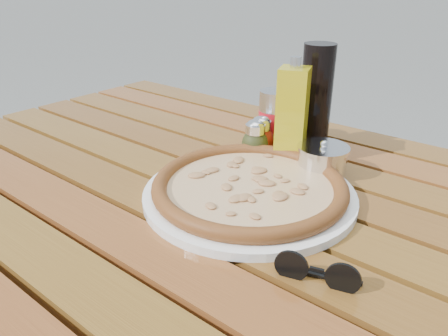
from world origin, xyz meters
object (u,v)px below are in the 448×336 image
Objects in this scene: plate at (249,194)px; pizza at (249,186)px; table at (217,223)px; olive_oil_cruet at (292,116)px; dark_bottle at (316,97)px; parmesan_tin at (322,161)px; pepper_shaker at (261,136)px; sunglasses at (317,272)px; oregano_shaker at (255,140)px; soda_can at (274,118)px.

pizza is (-0.00, -0.00, 0.02)m from plate.
olive_oil_cruet is at bearing 76.14° from table.
plate is 0.19m from olive_oil_cruet.
dark_bottle is 0.10m from olive_oil_cruet.
olive_oil_cruet is at bearing 169.38° from parmesan_tin.
sunglasses is (0.29, -0.30, -0.02)m from pepper_shaker.
oregano_shaker is (-0.02, 0.15, 0.11)m from table.
parmesan_tin is at bearing -54.49° from dark_bottle.
pepper_shaker reaches higher than sunglasses.
dark_bottle reaches higher than oregano_shaker.
dark_bottle reaches higher than plate.
table is at bearing -81.20° from soda_can.
parmesan_tin is (0.15, 0.01, -0.01)m from oregano_shaker.
table is 0.25m from olive_oil_cruet.
pepper_shaker is 0.09m from olive_oil_cruet.
dark_bottle is at bearing 96.36° from pizza.
parmesan_tin is at bearing 70.91° from plate.
plate is at bearing -60.88° from pepper_shaker.
oregano_shaker is 0.09m from olive_oil_cruet.
pepper_shaker is at bearing 179.10° from olive_oil_cruet.
parmesan_tin reaches higher than sunglasses.
soda_can reaches higher than table.
pepper_shaker is at bearing 118.12° from sunglasses.
olive_oil_cruet reaches higher than sunglasses.
pepper_shaker is at bearing 98.05° from oregano_shaker.
plate is at bearing -109.09° from parmesan_tin.
oregano_shaker is at bearing 120.40° from sunglasses.
sunglasses is (0.14, -0.28, -0.01)m from parmesan_tin.
olive_oil_cruet reaches higher than pepper_shaker.
dark_bottle reaches higher than pepper_shaker.
table is 6.67× the size of olive_oil_cruet.
pepper_shaker is at bearing 173.91° from parmesan_tin.
sunglasses is at bearing -32.74° from plate.
dark_bottle is (-0.03, 0.27, 0.09)m from pizza.
olive_oil_cruet is (0.08, -0.06, 0.04)m from soda_can.
olive_oil_cruet reaches higher than plate.
parmesan_tin is (0.16, -0.08, -0.03)m from soda_can.
plate is 0.23m from sunglasses.
parmesan_tin is (0.12, 0.16, 0.11)m from table.
table is 12.13× the size of parmesan_tin.
dark_bottle is (0.04, 0.28, 0.19)m from table.
dark_bottle reaches higher than sunglasses.
plate is at bearing 63.43° from pizza.
plate is 0.26m from soda_can.
parmesan_tin is at bearing 52.54° from table.
plate is 0.02m from pizza.
sunglasses is (0.22, -0.30, -0.08)m from olive_oil_cruet.
pepper_shaker reaches higher than pizza.
pepper_shaker is 0.39× the size of olive_oil_cruet.
olive_oil_cruet is at bearing -87.08° from dark_bottle.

